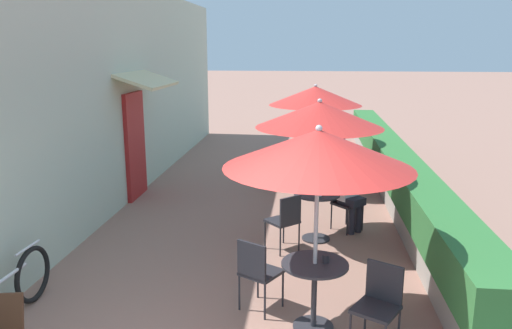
# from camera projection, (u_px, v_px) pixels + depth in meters

# --- Properties ---
(cafe_facade_wall) EXTENTS (0.98, 13.71, 4.20)m
(cafe_facade_wall) POSITION_uv_depth(u_px,v_px,m) (134.00, 90.00, 10.21)
(cafe_facade_wall) COLOR #B2C1AD
(cafe_facade_wall) RESTS_ON ground_plane
(planter_hedge) EXTENTS (0.60, 12.71, 1.01)m
(planter_hedge) POSITION_uv_depth(u_px,v_px,m) (393.00, 170.00, 10.06)
(planter_hedge) COLOR gray
(planter_hedge) RESTS_ON ground_plane
(patio_table_near) EXTENTS (0.71, 0.71, 0.75)m
(patio_table_near) POSITION_uv_depth(u_px,v_px,m) (314.00, 283.00, 5.28)
(patio_table_near) COLOR #28282D
(patio_table_near) RESTS_ON ground_plane
(patio_umbrella_near) EXTENTS (1.92, 1.92, 2.22)m
(patio_umbrella_near) POSITION_uv_depth(u_px,v_px,m) (318.00, 149.00, 4.95)
(patio_umbrella_near) COLOR #B7B7BC
(patio_umbrella_near) RESTS_ON ground_plane
(cafe_chair_near_left) EXTENTS (0.55, 0.55, 0.87)m
(cafe_chair_near_left) POSITION_uv_depth(u_px,v_px,m) (379.00, 300.00, 4.94)
(cafe_chair_near_left) COLOR #232328
(cafe_chair_near_left) RESTS_ON ground_plane
(cafe_chair_near_right) EXTENTS (0.55, 0.55, 0.87)m
(cafe_chair_near_right) POSITION_uv_depth(u_px,v_px,m) (257.00, 269.00, 5.62)
(cafe_chair_near_right) COLOR #232328
(cafe_chair_near_right) RESTS_ON ground_plane
(coffee_cup_near) EXTENTS (0.07, 0.07, 0.09)m
(coffee_cup_near) POSITION_uv_depth(u_px,v_px,m) (326.00, 259.00, 5.23)
(coffee_cup_near) COLOR #232328
(coffee_cup_near) RESTS_ON patio_table_near
(patio_table_mid) EXTENTS (0.71, 0.71, 0.75)m
(patio_table_mid) POSITION_uv_depth(u_px,v_px,m) (317.00, 208.00, 7.76)
(patio_table_mid) COLOR #28282D
(patio_table_mid) RESTS_ON ground_plane
(patio_umbrella_mid) EXTENTS (1.92, 1.92, 2.22)m
(patio_umbrella_mid) POSITION_uv_depth(u_px,v_px,m) (319.00, 115.00, 7.43)
(patio_umbrella_mid) COLOR #B7B7BC
(patio_umbrella_mid) RESTS_ON ground_plane
(cafe_chair_mid_left) EXTENTS (0.57, 0.57, 0.87)m
(cafe_chair_mid_left) POSITION_uv_depth(u_px,v_px,m) (344.00, 199.00, 8.23)
(cafe_chair_mid_left) COLOR #232328
(cafe_chair_mid_left) RESTS_ON ground_plane
(seated_patron_mid_left) EXTENTS (0.51, 0.51, 1.25)m
(seated_patron_mid_left) POSITION_uv_depth(u_px,v_px,m) (350.00, 190.00, 8.10)
(seated_patron_mid_left) COLOR #23232D
(seated_patron_mid_left) RESTS_ON ground_plane
(cafe_chair_mid_right) EXTENTS (0.57, 0.57, 0.87)m
(cafe_chair_mid_right) POSITION_uv_depth(u_px,v_px,m) (286.00, 218.00, 7.30)
(cafe_chair_mid_right) COLOR #232328
(cafe_chair_mid_right) RESTS_ON ground_plane
(coffee_cup_mid) EXTENTS (0.07, 0.07, 0.09)m
(coffee_cup_mid) POSITION_uv_depth(u_px,v_px,m) (320.00, 193.00, 7.57)
(coffee_cup_mid) COLOR white
(coffee_cup_mid) RESTS_ON patio_table_mid
(patio_table_far) EXTENTS (0.71, 0.71, 0.75)m
(patio_table_far) POSITION_uv_depth(u_px,v_px,m) (313.00, 164.00, 10.61)
(patio_table_far) COLOR #28282D
(patio_table_far) RESTS_ON ground_plane
(patio_umbrella_far) EXTENTS (1.92, 1.92, 2.22)m
(patio_umbrella_far) POSITION_uv_depth(u_px,v_px,m) (315.00, 96.00, 10.28)
(patio_umbrella_far) COLOR #B7B7BC
(patio_umbrella_far) RESTS_ON ground_plane
(cafe_chair_far_left) EXTENTS (0.48, 0.48, 0.87)m
(cafe_chair_far_left) POSITION_uv_depth(u_px,v_px,m) (326.00, 172.00, 9.95)
(cafe_chair_far_left) COLOR #232328
(cafe_chair_far_left) RESTS_ON ground_plane
(seated_patron_far_left) EXTENTS (0.46, 0.40, 1.25)m
(seated_patron_far_left) POSITION_uv_depth(u_px,v_px,m) (320.00, 164.00, 9.90)
(seated_patron_far_left) COLOR #23232D
(seated_patron_far_left) RESTS_ON ground_plane
(cafe_chair_far_right) EXTENTS (0.57, 0.57, 0.87)m
(cafe_chair_far_right) POSITION_uv_depth(u_px,v_px,m) (334.00, 160.00, 11.08)
(cafe_chair_far_right) COLOR #232328
(cafe_chair_far_right) RESTS_ON ground_plane
(seated_patron_far_right) EXTENTS (0.51, 0.51, 1.25)m
(seated_patron_far_right) POSITION_uv_depth(u_px,v_px,m) (338.00, 153.00, 10.96)
(seated_patron_far_right) COLOR #23232D
(seated_patron_far_right) RESTS_ON ground_plane
(cafe_chair_far_back) EXTENTS (0.50, 0.50, 0.87)m
(cafe_chair_far_back) POSITION_uv_depth(u_px,v_px,m) (282.00, 163.00, 10.80)
(cafe_chair_far_back) COLOR #232328
(cafe_chair_far_back) RESTS_ON ground_plane
(bicycle_leaning) EXTENTS (0.13, 1.77, 0.77)m
(bicycle_leaning) POSITION_uv_depth(u_px,v_px,m) (3.00, 296.00, 5.36)
(bicycle_leaning) COLOR black
(bicycle_leaning) RESTS_ON ground_plane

